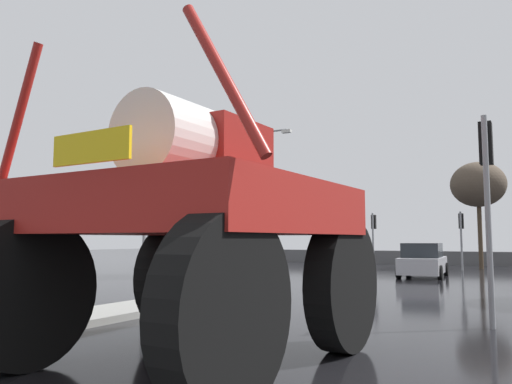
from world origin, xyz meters
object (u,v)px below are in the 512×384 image
oversize_sprayer (196,225)px  bare_tree_left (196,178)px  traffic_signal_near_right (487,172)px  streetlight_far_left (263,191)px  traffic_signal_far_right (461,228)px  bare_tree_far_center (478,185)px  sedan_ahead (423,261)px  traffic_signal_near_left (149,212)px  traffic_signal_far_left (374,228)px

oversize_sprayer → bare_tree_left: bearing=37.8°
oversize_sprayer → bare_tree_left: bare_tree_left is taller
traffic_signal_near_right → streetlight_far_left: bearing=132.6°
traffic_signal_far_right → bare_tree_far_center: 3.04m
sedan_ahead → streetlight_far_left: size_ratio=0.55×
traffic_signal_near_left → streetlight_far_left: streetlight_far_left is taller
oversize_sprayer → streetlight_far_left: size_ratio=0.69×
sedan_ahead → traffic_signal_far_right: 6.64m
sedan_ahead → traffic_signal_near_right: 13.61m
traffic_signal_far_left → oversize_sprayer: bearing=-79.9°
traffic_signal_near_right → bare_tree_left: 15.66m
traffic_signal_far_right → bare_tree_left: (-10.26, -10.81, 2.22)m
streetlight_far_left → traffic_signal_far_right: bearing=34.6°
sedan_ahead → bare_tree_far_center: bare_tree_far_center is taller
oversize_sprayer → traffic_signal_far_right: (0.61, 24.19, 0.45)m
sedan_ahead → bare_tree_far_center: size_ratio=0.68×
traffic_signal_near_left → traffic_signal_far_right: 20.10m
traffic_signal_near_right → bare_tree_left: (-13.09, 8.45, 1.56)m
sedan_ahead → bare_tree_left: 11.05m
sedan_ahead → traffic_signal_near_left: traffic_signal_near_left is taller
traffic_signal_far_right → oversize_sprayer: bearing=-91.5°
bare_tree_left → bare_tree_far_center: 16.60m
sedan_ahead → bare_tree_left: size_ratio=0.67×
traffic_signal_near_left → bare_tree_left: bearing=118.0°
oversize_sprayer → traffic_signal_near_right: bearing=-32.9°
traffic_signal_near_left → streetlight_far_left: size_ratio=0.44×
traffic_signal_near_right → bare_tree_far_center: bare_tree_far_center is taller
traffic_signal_near_left → bare_tree_left: size_ratio=0.54×
sedan_ahead → traffic_signal_near_left: (-4.86, -12.88, 1.72)m
bare_tree_left → traffic_signal_near_right: bearing=-32.9°
traffic_signal_far_left → streetlight_far_left: 7.77m
bare_tree_left → bare_tree_far_center: bare_tree_left is taller
sedan_ahead → streetlight_far_left: 8.93m
streetlight_far_left → bare_tree_far_center: 12.64m
oversize_sprayer → sedan_ahead: size_ratio=1.25×
sedan_ahead → bare_tree_far_center: bearing=-15.6°
traffic_signal_near_right → traffic_signal_far_right: 19.48m
streetlight_far_left → traffic_signal_far_left: bearing=56.3°
oversize_sprayer → traffic_signal_near_left: bearing=48.2°
sedan_ahead → traffic_signal_far_right: traffic_signal_far_right is taller
streetlight_far_left → traffic_signal_near_right: bearing=-47.4°
traffic_signal_far_left → traffic_signal_far_right: 4.92m
traffic_signal_far_right → bare_tree_left: 15.07m
oversize_sprayer → traffic_signal_near_left: 7.16m
bare_tree_left → bare_tree_far_center: bearing=48.1°
traffic_signal_far_right → bare_tree_left: bearing=-133.5°
traffic_signal_near_left → traffic_signal_far_left: size_ratio=1.03×
sedan_ahead → traffic_signal_far_left: traffic_signal_far_left is taller
traffic_signal_far_left → bare_tree_far_center: bearing=15.1°
oversize_sprayer → sedan_ahead: oversize_sprayer is taller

